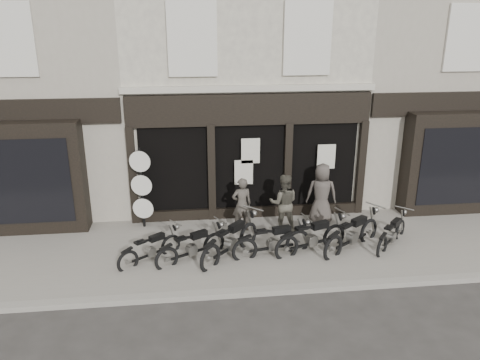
{
  "coord_description": "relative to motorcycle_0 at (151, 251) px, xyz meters",
  "views": [
    {
      "loc": [
        -1.84,
        -10.33,
        5.84
      ],
      "look_at": [
        -0.45,
        1.6,
        1.77
      ],
      "focal_mm": 35.0,
      "sensor_mm": 36.0,
      "label": 1
    }
  ],
  "objects": [
    {
      "name": "central_building",
      "position": [
        2.86,
        5.49,
        3.72
      ],
      "size": [
        7.3,
        6.22,
        8.34
      ],
      "color": "beige",
      "rests_on": "ground"
    },
    {
      "name": "motorcycle_1",
      "position": [
        1.03,
        -0.07,
        0.03
      ],
      "size": [
        1.84,
        1.24,
        0.97
      ],
      "rotation": [
        0.0,
        0.0,
        0.52
      ],
      "color": "black",
      "rests_on": "ground"
    },
    {
      "name": "man_left",
      "position": [
        2.5,
        1.48,
        0.56
      ],
      "size": [
        0.63,
        0.46,
        1.59
      ],
      "primitive_type": "imported",
      "rotation": [
        0.0,
        0.0,
        3.29
      ],
      "color": "#403B35",
      "rests_on": "pavement"
    },
    {
      "name": "motorcycle_2",
      "position": [
        2.03,
        0.01,
        0.09
      ],
      "size": [
        1.79,
        1.88,
        1.12
      ],
      "rotation": [
        0.0,
        0.0,
        0.82
      ],
      "color": "black",
      "rests_on": "ground"
    },
    {
      "name": "motorcycle_0",
      "position": [
        0.0,
        0.0,
        0.0
      ],
      "size": [
        1.6,
        1.32,
        0.9
      ],
      "rotation": [
        0.0,
        0.0,
        0.65
      ],
      "color": "black",
      "rests_on": "ground"
    },
    {
      "name": "kerb",
      "position": [
        2.86,
        -1.71,
        -0.29
      ],
      "size": [
        30.0,
        0.25,
        0.13
      ],
      "primitive_type": "cube",
      "color": "gray",
      "rests_on": "ground_plane"
    },
    {
      "name": "motorcycle_4",
      "position": [
        4.17,
        0.02,
        0.07
      ],
      "size": [
        2.11,
        1.08,
        1.06
      ],
      "rotation": [
        0.0,
        0.0,
        0.37
      ],
      "color": "black",
      "rests_on": "ground"
    },
    {
      "name": "motorcycle_5",
      "position": [
        5.28,
        0.05,
        0.08
      ],
      "size": [
        2.0,
        1.54,
        1.1
      ],
      "rotation": [
        0.0,
        0.0,
        0.61
      ],
      "color": "black",
      "rests_on": "ground"
    },
    {
      "name": "neighbour_left",
      "position": [
        -3.49,
        5.43,
        3.68
      ],
      "size": [
        5.6,
        6.73,
        8.34
      ],
      "color": "gray",
      "rests_on": "ground"
    },
    {
      "name": "motorcycle_6",
      "position": [
        6.4,
        0.1,
        0.01
      ],
      "size": [
        1.51,
        1.54,
        0.93
      ],
      "rotation": [
        0.0,
        0.0,
        0.8
      ],
      "color": "black",
      "rests_on": "ground"
    },
    {
      "name": "neighbour_right",
      "position": [
        9.21,
        5.43,
        3.68
      ],
      "size": [
        5.6,
        6.73,
        8.34
      ],
      "color": "gray",
      "rests_on": "ground"
    },
    {
      "name": "pavement",
      "position": [
        2.86,
        0.44,
        -0.3
      ],
      "size": [
        30.0,
        4.2,
        0.12
      ],
      "primitive_type": "cube",
      "color": "slate",
      "rests_on": "ground_plane"
    },
    {
      "name": "man_right",
      "position": [
        4.9,
        1.75,
        0.68
      ],
      "size": [
        1.0,
        0.76,
        1.83
      ],
      "primitive_type": "imported",
      "rotation": [
        0.0,
        0.0,
        2.92
      ],
      "color": "#423C37",
      "rests_on": "pavement"
    },
    {
      "name": "motorcycle_3",
      "position": [
        3.12,
        -0.08,
        0.06
      ],
      "size": [
        2.15,
        0.78,
        1.04
      ],
      "rotation": [
        0.0,
        0.0,
        0.22
      ],
      "color": "black",
      "rests_on": "ground"
    },
    {
      "name": "man_centre",
      "position": [
        3.67,
        1.32,
        0.61
      ],
      "size": [
        0.92,
        0.78,
        1.7
      ],
      "primitive_type": "imported",
      "rotation": [
        0.0,
        0.0,
        2.97
      ],
      "color": "#434036",
      "rests_on": "pavement"
    },
    {
      "name": "advert_sign_post",
      "position": [
        -0.33,
        2.05,
        0.87
      ],
      "size": [
        0.61,
        0.39,
        2.51
      ],
      "rotation": [
        0.0,
        0.0,
        -0.19
      ],
      "color": "black",
      "rests_on": "ground"
    },
    {
      "name": "ground_plane",
      "position": [
        2.86,
        -0.46,
        -0.36
      ],
      "size": [
        90.0,
        90.0,
        0.0
      ],
      "primitive_type": "plane",
      "color": "#2D2B28",
      "rests_on": "ground"
    }
  ]
}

